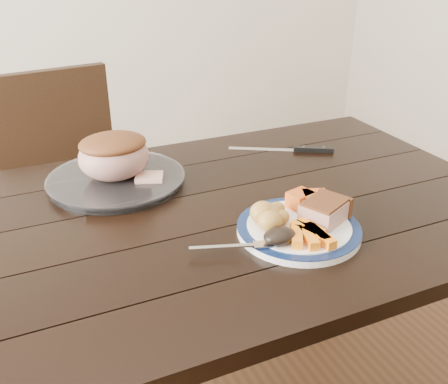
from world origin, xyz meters
name	(u,v)px	position (x,y,z in m)	size (l,w,h in m)	color
dining_table	(191,247)	(0.00, 0.00, 0.66)	(1.60, 0.90, 0.75)	black
chair_far	(71,188)	(-0.19, 0.74, 0.52)	(0.48, 0.49, 0.93)	black
dinner_plate	(299,230)	(0.19, -0.18, 0.76)	(0.27, 0.27, 0.02)	white
plate_rim	(299,226)	(0.19, -0.18, 0.77)	(0.27, 0.27, 0.02)	#0C1C40
serving_platter	(117,181)	(-0.12, 0.23, 0.76)	(0.35, 0.35, 0.02)	white
pork_slice	(324,212)	(0.25, -0.18, 0.79)	(0.10, 0.08, 0.04)	tan
roasted_potatoes	(269,215)	(0.13, -0.15, 0.79)	(0.09, 0.09, 0.05)	gold
carrot_batons	(311,234)	(0.18, -0.24, 0.78)	(0.09, 0.11, 0.02)	orange
pumpkin_wedges	(307,200)	(0.25, -0.12, 0.79)	(0.10, 0.07, 0.04)	orange
dark_mushroom	(280,236)	(0.11, -0.22, 0.79)	(0.07, 0.05, 0.03)	black
fork	(239,246)	(0.03, -0.20, 0.77)	(0.17, 0.07, 0.00)	silver
roast_joint	(114,157)	(-0.12, 0.23, 0.83)	(0.18, 0.16, 0.12)	#AB7568
cut_slice	(149,178)	(-0.04, 0.18, 0.78)	(0.07, 0.06, 0.02)	tan
carving_knife	(300,149)	(0.45, 0.23, 0.76)	(0.29, 0.18, 0.01)	silver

